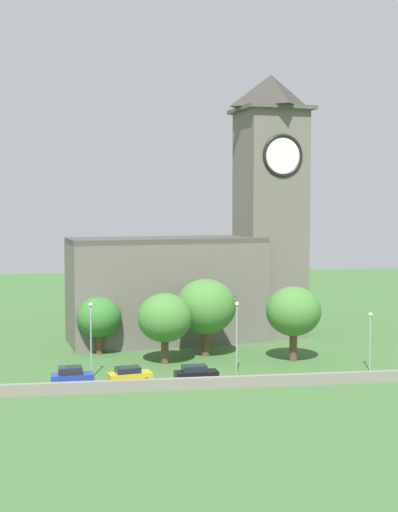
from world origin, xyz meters
TOP-DOWN VIEW (x-y plane):
  - ground_plane at (0.00, 15.00)m, footprint 200.00×200.00m
  - church at (5.07, 21.99)m, footprint 32.84×14.18m
  - quay_barrier at (0.00, -3.87)m, footprint 47.25×0.70m
  - car_blue at (-12.64, -0.83)m, footprint 4.33×2.57m
  - car_yellow at (-6.92, -0.50)m, footprint 4.60×2.75m
  - car_black at (-0.19, -0.76)m, footprint 4.52×2.35m
  - streetlamp_west_mid at (-10.72, 2.08)m, footprint 0.44×0.44m
  - streetlamp_central at (4.50, 1.39)m, footprint 0.44×0.44m
  - streetlamp_east_mid at (19.15, 1.13)m, footprint 0.44×0.44m
  - tree_churchyard at (-9.73, 14.25)m, footprint 5.38×5.38m
  - tree_riverside_east at (2.77, 11.33)m, footprint 7.21×7.21m
  - tree_by_tower at (12.26, 6.97)m, footprint 6.30×6.30m
  - tree_riverside_west at (-2.45, 7.94)m, footprint 6.16×6.16m

SIDE VIEW (x-z plane):
  - ground_plane at x=0.00m, z-range 0.00..0.00m
  - quay_barrier at x=0.00m, z-range 0.00..1.13m
  - car_black at x=-0.19m, z-range 0.01..1.65m
  - car_yellow at x=-6.92m, z-range 0.01..1.67m
  - car_blue at x=-12.64m, z-range 0.01..1.94m
  - streetlamp_east_mid at x=19.15m, z-range 1.12..7.47m
  - tree_churchyard at x=-9.73m, z-range 0.99..7.87m
  - streetlamp_central at x=4.50m, z-range 1.23..8.99m
  - tree_riverside_west at x=-2.45m, z-range 1.18..9.17m
  - streetlamp_west_mid at x=-10.72m, z-range 1.24..9.17m
  - tree_by_tower at x=12.26m, z-range 1.42..10.02m
  - tree_riverside_east at x=2.77m, z-range 1.29..10.44m
  - church at x=5.07m, z-range -6.22..28.95m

